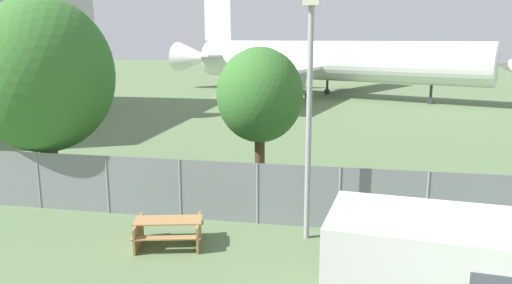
% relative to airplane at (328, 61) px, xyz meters
% --- Properties ---
extents(perimeter_fence, '(56.07, 0.07, 1.97)m').
position_rel_airplane_xyz_m(perimeter_fence, '(-2.86, -34.95, -2.53)').
color(perimeter_fence, gray).
rests_on(perimeter_fence, ground).
extents(airplane, '(36.57, 29.40, 11.19)m').
position_rel_airplane_xyz_m(airplane, '(0.00, 0.00, 0.00)').
color(airplane, white).
rests_on(airplane, ground).
extents(portable_cabin, '(4.81, 2.92, 2.40)m').
position_rel_airplane_xyz_m(portable_cabin, '(4.43, -40.16, -2.32)').
color(portable_cabin, silver).
rests_on(portable_cabin, ground).
extents(picnic_bench_near_cabin, '(2.18, 1.82, 0.76)m').
position_rel_airplane_xyz_m(picnic_bench_near_cabin, '(-2.48, -37.08, -3.04)').
color(picnic_bench_near_cabin, '#A37A47').
rests_on(picnic_bench_near_cabin, ground).
extents(tree_near_hangar, '(3.26, 3.26, 5.47)m').
position_rel_airplane_xyz_m(tree_near_hangar, '(-0.94, -31.28, 0.13)').
color(tree_near_hangar, '#4C3823').
rests_on(tree_near_hangar, ground).
extents(tree_left_of_cabin, '(4.98, 4.98, 7.22)m').
position_rel_airplane_xyz_m(tree_left_of_cabin, '(-8.28, -33.74, 0.94)').
color(tree_left_of_cabin, brown).
rests_on(tree_left_of_cabin, ground).
extents(light_mast, '(0.44, 0.44, 6.98)m').
position_rel_airplane_xyz_m(light_mast, '(1.32, -35.80, 0.81)').
color(light_mast, '#99999E').
rests_on(light_mast, ground).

